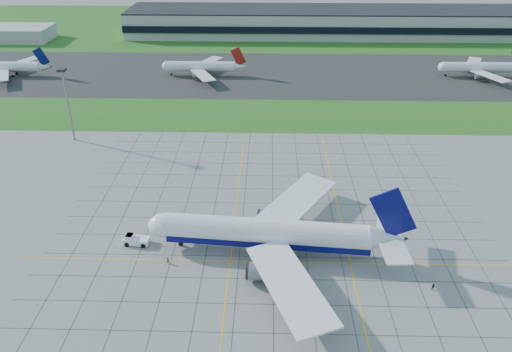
{
  "coord_description": "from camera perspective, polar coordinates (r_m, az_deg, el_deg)",
  "views": [
    {
      "loc": [
        -1.58,
        -94.45,
        73.48
      ],
      "look_at": [
        -4.73,
        26.97,
        7.0
      ],
      "focal_mm": 35.0,
      "sensor_mm": 36.0,
      "label": 1
    }
  ],
  "objects": [
    {
      "name": "service_block",
      "position": [
        350.16,
        -26.34,
        14.41
      ],
      "size": [
        50.0,
        25.0,
        8.0
      ],
      "primitive_type": "cube",
      "color": "#B7B7B2",
      "rests_on": "ground"
    },
    {
      "name": "light_mast",
      "position": [
        182.73,
        -20.83,
        8.53
      ],
      "size": [
        2.5,
        2.5,
        25.6
      ],
      "color": "gray",
      "rests_on": "ground"
    },
    {
      "name": "pushback_tug",
      "position": [
        126.6,
        -13.62,
        -7.1
      ],
      "size": [
        9.25,
        3.68,
        2.55
      ],
      "rotation": [
        0.0,
        0.0,
        -0.09
      ],
      "color": "white",
      "rests_on": "ground"
    },
    {
      "name": "airliner",
      "position": [
        118.0,
        1.54,
        -6.57
      ],
      "size": [
        62.48,
        63.07,
        19.67
      ],
      "rotation": [
        0.0,
        0.0,
        -0.09
      ],
      "color": "white",
      "rests_on": "ground"
    },
    {
      "name": "ground",
      "position": [
        119.68,
        1.95,
        -9.21
      ],
      "size": [
        1400.0,
        1400.0,
        0.0
      ],
      "primitive_type": "plane",
      "color": "gray",
      "rests_on": "ground"
    },
    {
      "name": "terminal",
      "position": [
        333.49,
        9.01,
        17.02
      ],
      "size": [
        260.0,
        43.0,
        15.8
      ],
      "color": "#B7B7B2",
      "rests_on": "ground"
    },
    {
      "name": "grass_median",
      "position": [
        198.55,
        1.85,
        6.96
      ],
      "size": [
        700.0,
        35.0,
        0.04
      ],
      "primitive_type": "cube",
      "color": "#26621C",
      "rests_on": "ground"
    },
    {
      "name": "asphalt_taxiway",
      "position": [
        250.47,
        1.82,
        11.63
      ],
      "size": [
        700.0,
        75.0,
        0.04
      ],
      "primitive_type": "cube",
      "color": "#383838",
      "rests_on": "ground"
    },
    {
      "name": "crew_near",
      "position": [
        118.95,
        -10.02,
        -9.49
      ],
      "size": [
        0.57,
        0.69,
        1.64
      ],
      "primitive_type": "imported",
      "rotation": [
        0.0,
        0.0,
        1.22
      ],
      "color": "black",
      "rests_on": "ground"
    },
    {
      "name": "grass_far",
      "position": [
        357.09,
        1.78,
        16.81
      ],
      "size": [
        700.0,
        145.0,
        0.04
      ],
      "primitive_type": "cube",
      "color": "#26621C",
      "rests_on": "ground"
    },
    {
      "name": "distant_jet_0",
      "position": [
        273.33,
        -26.44,
        11.13
      ],
      "size": [
        37.06,
        42.66,
        14.08
      ],
      "color": "white",
      "rests_on": "ground"
    },
    {
      "name": "distant_jet_1",
      "position": [
        247.5,
        -6.2,
        12.34
      ],
      "size": [
        38.34,
        42.66,
        14.08
      ],
      "color": "white",
      "rests_on": "ground"
    },
    {
      "name": "apron_markings",
      "position": [
        128.61,
        2.13,
        -6.17
      ],
      "size": [
        120.0,
        130.0,
        0.03
      ],
      "color": "#474744",
      "rests_on": "ground"
    },
    {
      "name": "crew_far",
      "position": [
        116.51,
        19.61,
        -11.88
      ],
      "size": [
        0.95,
        0.8,
        1.74
      ],
      "primitive_type": "imported",
      "rotation": [
        0.0,
        0.0,
        -0.19
      ],
      "color": "black",
      "rests_on": "ground"
    },
    {
      "name": "distant_jet_2",
      "position": [
        267.1,
        24.07,
        11.28
      ],
      "size": [
        38.08,
        42.66,
        14.08
      ],
      "color": "white",
      "rests_on": "ground"
    }
  ]
}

